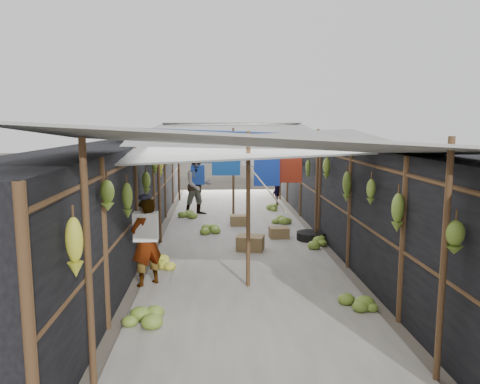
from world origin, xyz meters
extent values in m
cube|color=#9E998E|center=(0.00, 6.50, 0.01)|extent=(3.60, 16.00, 0.02)
cube|color=black|center=(-2.70, 6.50, 1.15)|extent=(1.40, 15.00, 2.30)
cube|color=black|center=(2.70, 6.50, 1.15)|extent=(1.40, 15.00, 2.30)
cube|color=olive|center=(0.21, 5.23, 0.17)|extent=(0.65, 0.57, 0.33)
cube|color=olive|center=(0.98, 6.30, 0.14)|extent=(0.47, 0.38, 0.27)
cube|color=olive|center=(0.09, 7.73, 0.14)|extent=(0.46, 0.38, 0.29)
cylinder|color=black|center=(1.70, 6.06, 0.10)|extent=(0.67, 0.67, 0.20)
imported|color=white|center=(-1.70, 3.17, 0.75)|extent=(0.65, 0.62, 1.50)
imported|color=#1F2A9B|center=(-1.04, 9.29, 0.90)|extent=(1.07, 0.98, 1.79)
imported|color=#4A4640|center=(1.48, 10.72, 0.51)|extent=(0.38, 0.66, 1.02)
cylinder|color=brown|center=(-1.80, 0.00, 1.30)|extent=(0.07, 0.07, 2.60)
cylinder|color=brown|center=(1.80, 0.00, 1.30)|extent=(0.07, 0.07, 2.60)
cylinder|color=brown|center=(0.00, 3.00, 1.30)|extent=(0.07, 0.07, 2.60)
cylinder|color=brown|center=(-1.80, 6.00, 1.30)|extent=(0.07, 0.07, 2.60)
cylinder|color=brown|center=(1.80, 6.00, 1.30)|extent=(0.07, 0.07, 2.60)
cylinder|color=brown|center=(0.00, 9.00, 1.30)|extent=(0.07, 0.07, 2.60)
cylinder|color=brown|center=(-1.80, 12.00, 1.30)|extent=(0.07, 0.07, 2.60)
cylinder|color=brown|center=(1.80, 12.00, 1.30)|extent=(0.07, 0.07, 2.60)
cube|color=#A1A19C|center=(0.00, 1.00, 2.50)|extent=(5.21, 3.19, 0.52)
cube|color=#A1A19C|center=(0.20, 4.20, 2.35)|extent=(5.23, 3.73, 0.50)
cube|color=navy|center=(-0.10, 7.50, 2.45)|extent=(5.40, 3.60, 0.41)
cube|color=#A1A19C|center=(0.00, 10.80, 2.55)|extent=(5.37, 3.66, 0.27)
cube|color=#A1A19C|center=(0.10, 13.20, 2.65)|extent=(5.00, 1.99, 0.24)
cylinder|color=brown|center=(-2.00, 6.50, 2.05)|extent=(0.06, 15.00, 0.06)
cylinder|color=brown|center=(2.00, 6.50, 2.05)|extent=(0.06, 15.00, 0.06)
cylinder|color=gray|center=(0.00, 6.50, 2.05)|extent=(0.02, 15.00, 0.02)
cube|color=#1F4390|center=(-0.79, 10.67, 1.75)|extent=(0.65, 0.03, 0.60)
cube|color=#1B3CB2|center=(0.56, 5.33, 1.72)|extent=(0.55, 0.03, 0.65)
cube|color=white|center=(0.55, 9.09, 1.77)|extent=(0.60, 0.03, 0.55)
cube|color=#1950A5|center=(-0.26, 6.96, 1.75)|extent=(0.70, 0.03, 0.60)
cube|color=maroon|center=(1.09, 5.47, 1.75)|extent=(0.50, 0.03, 0.60)
ellipsoid|color=gold|center=(-1.88, -0.14, 1.56)|extent=(0.17, 0.14, 0.59)
ellipsoid|color=olive|center=(-1.88, 1.28, 1.84)|extent=(0.18, 0.15, 0.39)
ellipsoid|color=olive|center=(-1.88, 2.58, 1.56)|extent=(0.16, 0.14, 0.56)
ellipsoid|color=olive|center=(-1.88, 4.59, 1.57)|extent=(0.16, 0.14, 0.45)
ellipsoid|color=olive|center=(-1.88, 5.99, 1.79)|extent=(0.16, 0.14, 0.39)
ellipsoid|color=gold|center=(-1.88, 6.99, 1.67)|extent=(0.16, 0.13, 0.53)
ellipsoid|color=gold|center=(-1.88, 8.93, 1.72)|extent=(0.15, 0.13, 0.39)
ellipsoid|color=olive|center=(-1.88, 10.40, 1.77)|extent=(0.17, 0.14, 0.50)
ellipsoid|color=olive|center=(-1.88, 11.65, 1.79)|extent=(0.20, 0.17, 0.50)
ellipsoid|color=olive|center=(-1.88, 13.31, 1.59)|extent=(0.19, 0.17, 0.59)
ellipsoid|color=olive|center=(1.88, -0.04, 1.58)|extent=(0.19, 0.17, 0.36)
ellipsoid|color=olive|center=(1.88, 1.45, 1.55)|extent=(0.17, 0.15, 0.53)
ellipsoid|color=olive|center=(1.88, 2.54, 1.67)|extent=(0.14, 0.12, 0.41)
ellipsoid|color=olive|center=(1.88, 3.86, 1.57)|extent=(0.16, 0.14, 0.58)
ellipsoid|color=olive|center=(1.88, 5.44, 1.76)|extent=(0.16, 0.14, 0.47)
ellipsoid|color=olive|center=(1.88, 7.45, 1.56)|extent=(0.14, 0.12, 0.47)
ellipsoid|color=gold|center=(1.88, 8.84, 1.48)|extent=(0.16, 0.13, 0.55)
ellipsoid|color=gold|center=(1.88, 10.27, 1.76)|extent=(0.17, 0.14, 0.35)
ellipsoid|color=gold|center=(1.88, 11.54, 1.50)|extent=(0.14, 0.12, 0.57)
ellipsoid|color=olive|center=(1.88, 13.63, 1.67)|extent=(0.15, 0.13, 0.54)
ellipsoid|color=olive|center=(1.38, 9.99, 0.14)|extent=(0.58, 0.49, 0.29)
ellipsoid|color=olive|center=(1.67, 2.02, 0.12)|extent=(0.50, 0.42, 0.25)
ellipsoid|color=olive|center=(-0.60, 6.80, 0.14)|extent=(0.55, 0.46, 0.27)
ellipsoid|color=olive|center=(-1.45, 8.87, 0.14)|extent=(0.54, 0.46, 0.27)
ellipsoid|color=olive|center=(1.27, 8.05, 0.12)|extent=(0.49, 0.41, 0.24)
ellipsoid|color=olive|center=(-1.52, 1.73, 0.15)|extent=(0.58, 0.49, 0.29)
ellipsoid|color=gold|center=(-1.45, 4.15, 0.14)|extent=(0.56, 0.47, 0.28)
ellipsoid|color=olive|center=(1.70, 5.54, 0.16)|extent=(0.62, 0.53, 0.31)
camera|label=1|loc=(-0.55, -4.53, 2.73)|focal=35.00mm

